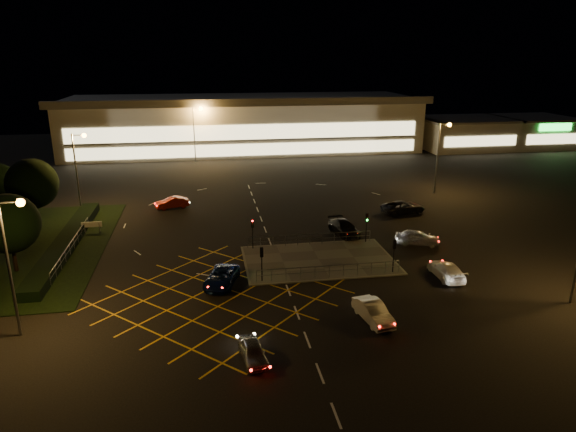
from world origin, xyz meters
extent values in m
plane|color=black|center=(0.00, 0.00, 0.00)|extent=(180.00, 180.00, 0.00)
cube|color=#4C4944|center=(2.00, -2.00, 0.06)|extent=(14.00, 9.00, 0.12)
cube|color=black|center=(-28.00, 6.00, 0.04)|extent=(18.00, 30.00, 0.08)
cube|color=black|center=(-23.00, 6.00, 0.50)|extent=(2.00, 26.00, 1.00)
cube|color=beige|center=(0.00, 62.00, 5.00)|extent=(70.00, 25.00, 10.00)
cube|color=slate|center=(0.00, 62.00, 10.20)|extent=(72.00, 26.50, 0.60)
cube|color=#FFEAA5|center=(0.00, 49.45, 5.00)|extent=(66.00, 0.20, 3.00)
cube|color=#FFEAA5|center=(0.00, 49.45, 1.80)|extent=(66.00, 0.20, 2.20)
cube|color=beige|center=(46.00, 54.00, 3.00)|extent=(18.00, 14.00, 6.00)
cube|color=slate|center=(46.00, 54.00, 6.15)|extent=(18.80, 14.80, 0.40)
cube|color=#FFEAA5|center=(46.00, 46.95, 2.60)|extent=(15.30, 0.20, 2.00)
cube|color=beige|center=(62.00, 54.00, 3.00)|extent=(14.00, 14.00, 6.00)
cube|color=slate|center=(62.00, 54.00, 6.15)|extent=(14.80, 14.80, 0.40)
cube|color=#FFEAA5|center=(62.00, 46.95, 2.60)|extent=(11.90, 0.20, 2.00)
cube|color=#19E533|center=(62.00, 46.85, 5.00)|extent=(7.00, 0.30, 1.40)
cylinder|color=slate|center=(-22.00, -12.00, 5.00)|extent=(0.20, 0.20, 10.00)
cylinder|color=slate|center=(-21.30, -12.00, 9.80)|extent=(1.40, 0.12, 0.12)
sphere|color=orange|center=(-20.60, -12.00, 9.75)|extent=(0.56, 0.56, 0.56)
cylinder|color=slate|center=(-24.00, 18.00, 5.00)|extent=(0.20, 0.20, 10.00)
cylinder|color=slate|center=(-23.30, 18.00, 9.80)|extent=(1.40, 0.12, 0.12)
sphere|color=orange|center=(-22.60, 18.00, 9.75)|extent=(0.56, 0.56, 0.56)
cylinder|color=slate|center=(24.00, 20.00, 5.00)|extent=(0.20, 0.20, 10.00)
cylinder|color=slate|center=(24.70, 20.00, 9.80)|extent=(1.40, 0.12, 0.12)
sphere|color=orange|center=(25.40, 20.00, 9.75)|extent=(0.56, 0.56, 0.56)
cylinder|color=slate|center=(-10.00, 48.00, 5.00)|extent=(0.20, 0.20, 10.00)
cylinder|color=slate|center=(-9.30, 48.00, 9.80)|extent=(1.40, 0.12, 0.12)
sphere|color=orange|center=(-8.60, 48.00, 9.75)|extent=(0.56, 0.56, 0.56)
cylinder|color=slate|center=(30.00, 50.00, 5.00)|extent=(0.20, 0.20, 10.00)
cylinder|color=slate|center=(30.70, 50.00, 9.80)|extent=(1.40, 0.12, 0.12)
sphere|color=orange|center=(31.40, 50.00, 9.75)|extent=(0.56, 0.56, 0.56)
cylinder|color=black|center=(-4.00, -6.00, 1.62)|extent=(0.10, 0.10, 3.00)
cube|color=black|center=(-4.00, -6.00, 2.82)|extent=(0.28, 0.18, 0.90)
sphere|color=#19FF33|center=(-4.00, -5.87, 2.82)|extent=(0.16, 0.16, 0.16)
cylinder|color=black|center=(8.00, -6.00, 1.62)|extent=(0.10, 0.10, 3.00)
cube|color=black|center=(8.00, -6.00, 2.82)|extent=(0.28, 0.18, 0.90)
sphere|color=#19FF33|center=(8.00, -5.87, 2.82)|extent=(0.16, 0.16, 0.16)
cylinder|color=black|center=(-4.00, 2.00, 1.62)|extent=(0.10, 0.10, 3.00)
cube|color=black|center=(-4.00, 2.00, 2.82)|extent=(0.28, 0.18, 0.90)
sphere|color=#FF0C0C|center=(-4.00, 1.87, 2.82)|extent=(0.16, 0.16, 0.16)
cylinder|color=black|center=(8.00, 2.00, 1.62)|extent=(0.10, 0.10, 3.00)
cube|color=black|center=(8.00, 2.00, 2.82)|extent=(0.28, 0.18, 0.90)
sphere|color=#19FF33|center=(8.00, 1.87, 2.82)|extent=(0.16, 0.16, 0.16)
cylinder|color=black|center=(-28.00, 14.00, 1.44)|extent=(0.36, 0.36, 2.88)
sphere|color=black|center=(-28.00, 14.00, 4.96)|extent=(5.76, 5.76, 5.76)
cylinder|color=black|center=(-34.00, 20.00, 1.17)|extent=(0.36, 0.36, 2.34)
cylinder|color=black|center=(-26.00, 0.00, 1.35)|extent=(0.36, 0.36, 2.70)
sphere|color=black|center=(-26.00, 0.00, 4.65)|extent=(5.40, 5.40, 5.40)
imported|color=#ABACB2|center=(-5.99, -17.85, 0.62)|extent=(1.94, 3.82, 1.25)
imported|color=silver|center=(3.41, -14.12, 0.73)|extent=(2.21, 4.59, 1.45)
imported|color=#0D1E51|center=(-7.50, -5.94, 0.70)|extent=(3.73, 5.51, 1.40)
imported|color=black|center=(6.44, 5.00, 0.75)|extent=(3.02, 5.47, 1.50)
imported|color=silver|center=(13.15, 0.60, 0.78)|extent=(4.93, 3.29, 1.56)
imported|color=#981C0B|center=(-12.86, 18.56, 0.71)|extent=(4.53, 2.62, 1.41)
imported|color=black|center=(15.90, 11.47, 0.77)|extent=(5.89, 3.49, 1.54)
imported|color=white|center=(12.36, -7.72, 0.71)|extent=(2.05, 4.89, 1.41)
camera|label=1|loc=(-8.53, -46.95, 19.09)|focal=32.00mm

